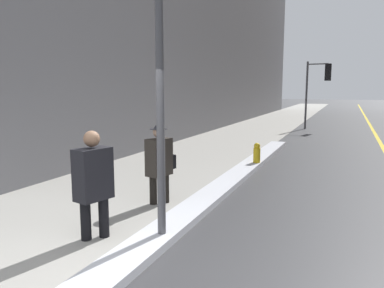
# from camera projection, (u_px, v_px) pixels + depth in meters

# --- Properties ---
(ground_plane) EXTENTS (160.00, 160.00, 0.00)m
(ground_plane) POSITION_uv_depth(u_px,v_px,m) (94.00, 279.00, 4.43)
(ground_plane) COLOR #38383A
(sidewalk_slab) EXTENTS (4.00, 80.00, 0.01)m
(sidewalk_slab) POSITION_uv_depth(u_px,v_px,m) (246.00, 133.00, 18.89)
(sidewalk_slab) COLOR #9E9B93
(sidewalk_slab) RESTS_ON ground
(road_centre_stripe) EXTENTS (0.16, 80.00, 0.00)m
(road_centre_stripe) POSITION_uv_depth(u_px,v_px,m) (378.00, 139.00, 16.61)
(road_centre_stripe) COLOR gold
(road_centre_stripe) RESTS_ON ground
(snow_bank_curb) EXTENTS (0.56, 12.61, 0.13)m
(snow_bank_curb) POSITION_uv_depth(u_px,v_px,m) (235.00, 177.00, 9.30)
(snow_bank_curb) COLOR silver
(snow_bank_curb) RESTS_ON ground
(lamp_post) EXTENTS (0.28, 0.28, 5.50)m
(lamp_post) POSITION_uv_depth(u_px,v_px,m) (159.00, 13.00, 5.05)
(lamp_post) COLOR #515156
(lamp_post) RESTS_ON ground
(traffic_light_near) EXTENTS (1.30, 0.36, 3.71)m
(traffic_light_near) POSITION_uv_depth(u_px,v_px,m) (320.00, 80.00, 20.30)
(traffic_light_near) COLOR #515156
(traffic_light_near) RESTS_ON ground
(pedestrian_in_glasses) EXTENTS (0.44, 0.59, 1.64)m
(pedestrian_in_glasses) POSITION_uv_depth(u_px,v_px,m) (93.00, 180.00, 5.49)
(pedestrian_in_glasses) COLOR black
(pedestrian_in_glasses) RESTS_ON ground
(pedestrian_with_shoulder_bag) EXTENTS (0.41, 0.73, 1.61)m
(pedestrian_with_shoulder_bag) POSITION_uv_depth(u_px,v_px,m) (159.00, 160.00, 7.22)
(pedestrian_with_shoulder_bag) COLOR black
(pedestrian_with_shoulder_bag) RESTS_ON ground
(fire_hydrant) EXTENTS (0.20, 0.20, 0.70)m
(fire_hydrant) POSITION_uv_depth(u_px,v_px,m) (257.00, 155.00, 10.75)
(fire_hydrant) COLOR gold
(fire_hydrant) RESTS_ON ground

